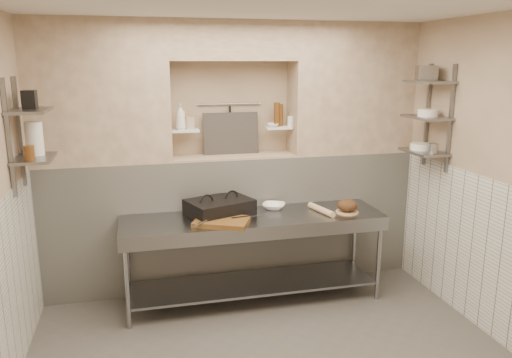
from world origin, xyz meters
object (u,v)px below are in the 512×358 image
object	(u,v)px
prep_table	(254,241)
rolling_pin	(321,210)
cutting_board	(222,222)
bottle_soap	(181,117)
jug_left	(34,139)
bread_loaf	(347,205)
panini_press	(220,208)
mixing_bowl	(274,206)
bowl_alcove	(273,125)

from	to	relation	value
prep_table	rolling_pin	world-z (taller)	rolling_pin
cutting_board	bottle_soap	size ratio (longest dim) A/B	1.89
jug_left	cutting_board	bearing A→B (deg)	-3.52
bottle_soap	jug_left	bearing A→B (deg)	-155.56
bread_loaf	rolling_pin	bearing A→B (deg)	167.34
panini_press	bread_loaf	size ratio (longest dim) A/B	3.50
bread_loaf	mixing_bowl	bearing A→B (deg)	156.59
panini_press	mixing_bowl	bearing A→B (deg)	-11.16
bread_loaf	bottle_soap	size ratio (longest dim) A/B	0.78
rolling_pin	bread_loaf	bearing A→B (deg)	-12.66
cutting_board	bread_loaf	world-z (taller)	bread_loaf
panini_press	cutting_board	distance (m)	0.27
rolling_pin	bottle_soap	distance (m)	1.71
panini_press	rolling_pin	size ratio (longest dim) A/B	1.80
rolling_pin	bottle_soap	bearing A→B (deg)	156.88
prep_table	rolling_pin	bearing A→B (deg)	-2.52
jug_left	panini_press	bearing A→B (deg)	5.83
mixing_bowl	bread_loaf	xyz separation A→B (m)	(0.69, -0.30, 0.05)
rolling_pin	bottle_soap	world-z (taller)	bottle_soap
mixing_bowl	jug_left	size ratio (longest dim) A/B	0.82
bowl_alcove	cutting_board	bearing A→B (deg)	-134.58
bread_loaf	panini_press	bearing A→B (deg)	170.99
panini_press	bread_loaf	bearing A→B (deg)	-29.49
bottle_soap	bowl_alcove	size ratio (longest dim) A/B	2.12
prep_table	bowl_alcove	distance (m)	1.27
jug_left	bottle_soap	bearing A→B (deg)	24.44
rolling_pin	bread_loaf	size ratio (longest dim) A/B	1.94
prep_table	bowl_alcove	bearing A→B (deg)	58.13
panini_press	bread_loaf	world-z (taller)	panini_press
rolling_pin	bowl_alcove	distance (m)	1.05
bowl_alcove	bottle_soap	bearing A→B (deg)	-179.53
prep_table	bread_loaf	size ratio (longest dim) A/B	12.62
cutting_board	jug_left	xyz separation A→B (m)	(-1.59, 0.10, 0.83)
mixing_bowl	jug_left	distance (m)	2.36
bottle_soap	bowl_alcove	distance (m)	0.98
mixing_bowl	rolling_pin	xyz separation A→B (m)	(0.43, -0.24, 0.00)
panini_press	jug_left	size ratio (longest dim) A/B	2.51
bread_loaf	jug_left	world-z (taller)	jug_left
mixing_bowl	bottle_soap	bearing A→B (deg)	159.97
bread_loaf	bowl_alcove	xyz separation A→B (m)	(-0.62, 0.64, 0.76)
mixing_bowl	cutting_board	bearing A→B (deg)	-149.54
mixing_bowl	bread_loaf	world-z (taller)	bread_loaf
cutting_board	rolling_pin	size ratio (longest dim) A/B	1.25
prep_table	mixing_bowl	distance (m)	0.44
cutting_board	rolling_pin	bearing A→B (deg)	6.42
cutting_board	rolling_pin	xyz separation A→B (m)	(1.04, 0.12, 0.01)
mixing_bowl	bottle_soap	distance (m)	1.33
panini_press	jug_left	xyz separation A→B (m)	(-1.61, -0.16, 0.77)
cutting_board	mixing_bowl	bearing A→B (deg)	30.46
rolling_pin	cutting_board	bearing A→B (deg)	-173.58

